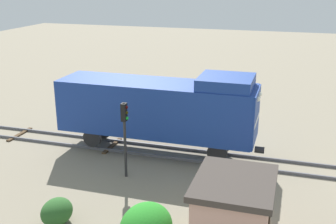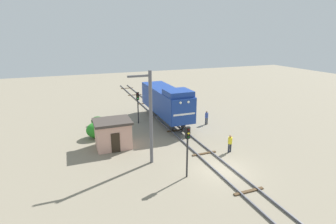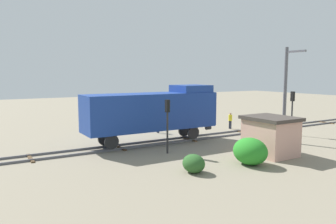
{
  "view_description": "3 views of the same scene",
  "coord_description": "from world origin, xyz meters",
  "px_view_note": "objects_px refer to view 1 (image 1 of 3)",
  "views": [
    {
      "loc": [
        -21.31,
        6.1,
        9.79
      ],
      "look_at": [
        0.04,
        12.65,
        2.49
      ],
      "focal_mm": 45.0,
      "sensor_mm": 36.0,
      "label": 1
    },
    {
      "loc": [
        -11.01,
        -16.07,
        10.61
      ],
      "look_at": [
        0.05,
        12.62,
        1.4
      ],
      "focal_mm": 28.0,
      "sensor_mm": 36.0,
      "label": 2
    },
    {
      "loc": [
        -23.33,
        25.65,
        5.71
      ],
      "look_at": [
        0.64,
        11.37,
        2.46
      ],
      "focal_mm": 35.0,
      "sensor_mm": 36.0,
      "label": 3
    }
  ],
  "objects_px": {
    "traffic_signal_mid": "(125,126)",
    "locomotive": "(160,107)",
    "worker_by_signal": "(220,118)",
    "relay_hut": "(233,212)"
  },
  "relations": [
    {
      "from": "traffic_signal_mid",
      "to": "worker_by_signal",
      "type": "xyz_separation_m",
      "value": [
        7.6,
        -3.42,
        -1.72
      ]
    },
    {
      "from": "worker_by_signal",
      "to": "locomotive",
      "type": "bearing_deg",
      "value": -49.75
    },
    {
      "from": "traffic_signal_mid",
      "to": "locomotive",
      "type": "bearing_deg",
      "value": -11.58
    },
    {
      "from": "worker_by_signal",
      "to": "relay_hut",
      "type": "height_order",
      "value": "relay_hut"
    },
    {
      "from": "worker_by_signal",
      "to": "relay_hut",
      "type": "relative_size",
      "value": 0.49
    },
    {
      "from": "worker_by_signal",
      "to": "relay_hut",
      "type": "bearing_deg",
      "value": -4.25
    },
    {
      "from": "locomotive",
      "to": "relay_hut",
      "type": "relative_size",
      "value": 3.31
    },
    {
      "from": "worker_by_signal",
      "to": "traffic_signal_mid",
      "type": "bearing_deg",
      "value": -41.01
    },
    {
      "from": "traffic_signal_mid",
      "to": "worker_by_signal",
      "type": "bearing_deg",
      "value": -24.25
    },
    {
      "from": "locomotive",
      "to": "traffic_signal_mid",
      "type": "distance_m",
      "value": 3.47
    }
  ]
}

